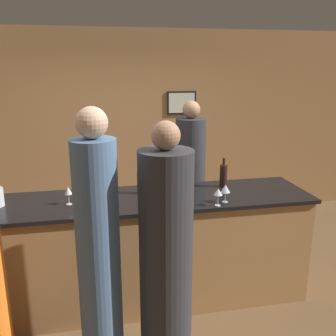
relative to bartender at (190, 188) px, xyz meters
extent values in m
plane|color=brown|center=(-0.66, -0.75, -0.89)|extent=(14.00, 14.00, 0.00)
cube|color=#A37547|center=(-0.66, 1.47, 0.51)|extent=(8.00, 0.06, 2.80)
cube|color=black|center=(0.23, 1.43, 0.86)|extent=(0.44, 0.02, 0.34)
cube|color=silver|center=(0.23, 1.42, 0.86)|extent=(0.39, 0.00, 0.29)
cube|color=#B27F4C|center=(-0.66, -0.75, -0.37)|extent=(3.16, 0.72, 1.04)
cube|color=black|center=(-0.66, -0.75, 0.17)|extent=(3.22, 0.78, 0.04)
cylinder|color=#2D2D33|center=(0.00, 0.00, -0.03)|extent=(0.35, 0.35, 1.71)
sphere|color=#A37556|center=(0.00, 0.00, 0.92)|extent=(0.20, 0.20, 0.20)
cylinder|color=#4C6B93|center=(-1.09, -1.58, 0.02)|extent=(0.31, 0.31, 1.81)
sphere|color=tan|center=(-1.09, -1.58, 1.03)|extent=(0.21, 0.21, 0.21)
cylinder|color=#2D2D33|center=(-0.61, -1.64, -0.03)|extent=(0.39, 0.39, 1.73)
sphere|color=#A37556|center=(-0.61, -1.64, 0.94)|extent=(0.20, 0.20, 0.20)
cylinder|color=black|center=(0.20, -0.57, 0.30)|extent=(0.08, 0.08, 0.23)
cylinder|color=black|center=(0.20, -0.57, 0.45)|extent=(0.03, 0.03, 0.07)
cylinder|color=#19381E|center=(-0.65, -0.61, 0.30)|extent=(0.07, 0.07, 0.22)
cylinder|color=#19381E|center=(-0.65, -0.61, 0.44)|extent=(0.03, 0.03, 0.07)
cylinder|color=silver|center=(-1.33, -0.79, 0.19)|extent=(0.05, 0.05, 0.00)
cylinder|color=silver|center=(-1.33, -0.79, 0.24)|extent=(0.01, 0.01, 0.09)
cone|color=silver|center=(-1.33, -0.79, 0.32)|extent=(0.07, 0.07, 0.07)
cylinder|color=silver|center=(0.06, -1.01, 0.19)|extent=(0.05, 0.05, 0.00)
cylinder|color=silver|center=(0.06, -1.01, 0.24)|extent=(0.01, 0.01, 0.09)
cone|color=silver|center=(0.06, -1.01, 0.32)|extent=(0.08, 0.08, 0.07)
cylinder|color=silver|center=(-0.03, -1.08, 0.19)|extent=(0.05, 0.05, 0.00)
cylinder|color=silver|center=(-0.03, -1.08, 0.24)|extent=(0.01, 0.01, 0.10)
cone|color=silver|center=(-0.03, -1.08, 0.32)|extent=(0.08, 0.08, 0.06)
camera|label=1|loc=(-1.08, -4.04, 1.38)|focal=40.00mm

